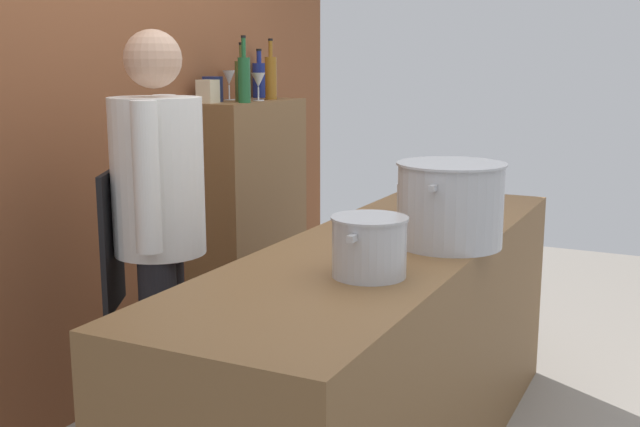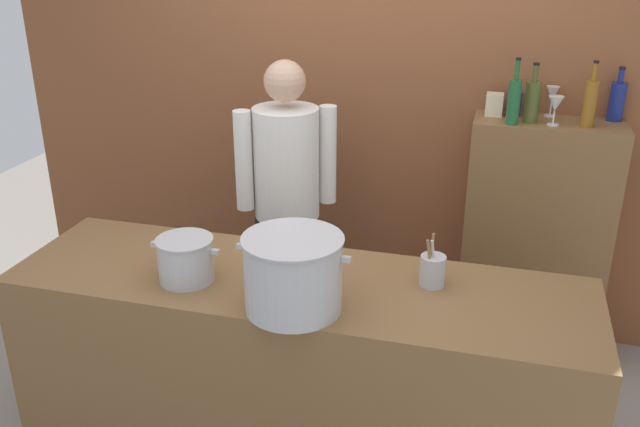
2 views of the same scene
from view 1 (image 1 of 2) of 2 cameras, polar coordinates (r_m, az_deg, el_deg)
The scene contains 15 objects.
brick_back_panel at distance 3.52m, azimuth -17.05°, elevation 9.89°, with size 4.40×0.10×3.00m, color brown.
prep_counter at distance 2.97m, azimuth 4.70°, elevation -10.59°, with size 2.44×0.70×0.90m, color brown.
bar_cabinet at distance 4.27m, azimuth -5.24°, elevation -0.75°, with size 0.76×0.32×1.34m, color brown.
chef at distance 2.95m, azimuth -11.80°, elevation -0.50°, with size 0.48×0.41×1.66m.
stockpot_large at distance 2.78m, azimuth 9.54°, elevation 0.66°, with size 0.44×0.39×0.30m.
stockpot_small at distance 2.37m, azimuth 3.64°, elevation -2.43°, with size 0.30×0.24×0.19m.
utensil_crock at distance 3.36m, azimuth 6.56°, elevation 1.13°, with size 0.10×0.10×0.22m.
wine_bottle_cobalt at distance 4.50m, azimuth -4.48°, elevation 9.80°, with size 0.08×0.08×0.27m.
wine_bottle_green at distance 3.96m, azimuth -5.59°, elevation 9.85°, with size 0.06×0.06×0.33m.
wine_bottle_olive at distance 4.07m, azimuth -5.72°, elevation 9.74°, with size 0.08×0.08×0.30m.
wine_bottle_amber at distance 4.30m, azimuth -3.63°, elevation 9.99°, with size 0.06×0.06×0.33m.
wine_glass_wide at distance 4.24m, azimuth -6.70°, elevation 9.78°, with size 0.07×0.07×0.16m.
wine_glass_short at distance 4.15m, azimuth -4.56°, elevation 9.67°, with size 0.08×0.08×0.15m.
spice_tin_cream at distance 3.97m, azimuth -8.23°, elevation 8.87°, with size 0.09×0.09×0.12m, color beige.
spice_tin_navy at distance 4.07m, azimuth -7.88°, elevation 9.03°, with size 0.08×0.08×0.13m, color navy.
Camera 1 is at (-2.57, -1.00, 1.55)m, focal length 43.59 mm.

